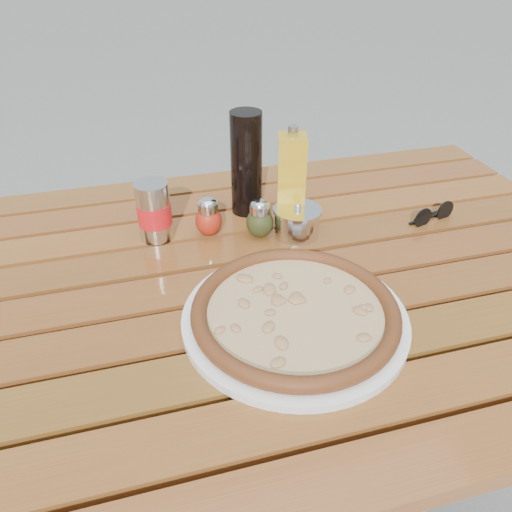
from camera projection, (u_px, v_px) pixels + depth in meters
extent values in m
plane|color=slate|center=(258.00, 501.00, 1.33)|extent=(60.00, 60.00, 0.00)
cube|color=#321F0B|center=(420.00, 274.00, 1.58)|extent=(0.06, 0.06, 0.70)
cube|color=#351E0C|center=(259.00, 297.00, 0.93)|extent=(1.36, 0.86, 0.04)
cube|color=#5B2A10|center=(351.00, 485.00, 0.59)|extent=(1.40, 0.09, 0.03)
cube|color=#5A2C0F|center=(320.00, 416.00, 0.67)|extent=(1.40, 0.09, 0.03)
cube|color=#512D0E|center=(295.00, 362.00, 0.75)|extent=(1.40, 0.09, 0.03)
cube|color=#54280E|center=(275.00, 318.00, 0.83)|extent=(1.40, 0.09, 0.03)
cube|color=#55270F|center=(259.00, 282.00, 0.91)|extent=(1.40, 0.09, 0.03)
cube|color=#52280E|center=(245.00, 252.00, 0.99)|extent=(1.40, 0.09, 0.03)
cube|color=#5F2E10|center=(234.00, 227.00, 1.07)|extent=(1.40, 0.09, 0.03)
cube|color=#58290F|center=(224.00, 205.00, 1.15)|extent=(1.40, 0.09, 0.03)
cube|color=#572C0F|center=(215.00, 186.00, 1.23)|extent=(1.40, 0.09, 0.03)
cylinder|color=white|center=(295.00, 318.00, 0.80)|extent=(0.45, 0.45, 0.01)
cylinder|color=beige|center=(295.00, 313.00, 0.79)|extent=(0.39, 0.39, 0.01)
torus|color=black|center=(295.00, 310.00, 0.79)|extent=(0.42, 0.42, 0.03)
ellipsoid|color=red|center=(209.00, 221.00, 1.00)|extent=(0.07, 0.07, 0.06)
cylinder|color=silver|center=(208.00, 207.00, 0.98)|extent=(0.05, 0.05, 0.02)
ellipsoid|color=white|center=(207.00, 203.00, 0.98)|extent=(0.05, 0.05, 0.02)
ellipsoid|color=#3A3E19|center=(260.00, 223.00, 1.00)|extent=(0.07, 0.07, 0.06)
cylinder|color=white|center=(260.00, 208.00, 0.98)|extent=(0.05, 0.05, 0.02)
ellipsoid|color=silver|center=(260.00, 204.00, 0.97)|extent=(0.05, 0.05, 0.02)
cylinder|color=black|center=(246.00, 164.00, 1.04)|extent=(0.08, 0.08, 0.22)
cylinder|color=silver|center=(154.00, 211.00, 0.97)|extent=(0.08, 0.08, 0.12)
cylinder|color=red|center=(154.00, 213.00, 0.98)|extent=(0.08, 0.08, 0.04)
cube|color=#C49014|center=(291.00, 181.00, 1.00)|extent=(0.07, 0.07, 0.19)
cylinder|color=silver|center=(293.00, 131.00, 0.94)|extent=(0.02, 0.02, 0.02)
cylinder|color=silver|center=(297.00, 223.00, 1.00)|extent=(0.11, 0.11, 0.05)
cylinder|color=white|center=(298.00, 210.00, 0.99)|extent=(0.12, 0.12, 0.01)
sphere|color=white|center=(298.00, 207.00, 0.98)|extent=(0.02, 0.02, 0.01)
cylinder|color=black|center=(423.00, 218.00, 1.04)|extent=(0.04, 0.01, 0.04)
cylinder|color=black|center=(445.00, 211.00, 1.06)|extent=(0.04, 0.01, 0.04)
cube|color=black|center=(435.00, 213.00, 1.05)|extent=(0.02, 0.01, 0.00)
cube|color=black|center=(425.00, 219.00, 1.06)|extent=(0.09, 0.03, 0.00)
cube|color=black|center=(430.00, 215.00, 1.07)|extent=(0.09, 0.03, 0.00)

